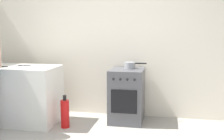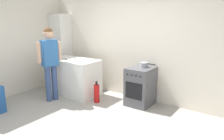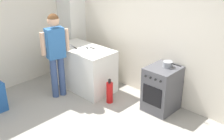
{
  "view_description": "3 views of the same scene",
  "coord_description": "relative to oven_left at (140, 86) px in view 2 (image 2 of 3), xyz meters",
  "views": [
    {
      "loc": [
        0.99,
        -2.76,
        1.48
      ],
      "look_at": [
        0.24,
        0.94,
        0.92
      ],
      "focal_mm": 45.0,
      "sensor_mm": 36.0,
      "label": 1
    },
    {
      "loc": [
        2.54,
        -2.54,
        1.93
      ],
      "look_at": [
        0.03,
        0.94,
        0.88
      ],
      "focal_mm": 35.0,
      "sensor_mm": 36.0,
      "label": 2
    },
    {
      "loc": [
        2.82,
        -2.36,
        2.82
      ],
      "look_at": [
        -0.1,
        0.73,
        0.94
      ],
      "focal_mm": 45.0,
      "sensor_mm": 36.0,
      "label": 3
    }
  ],
  "objects": [
    {
      "name": "knife_utility",
      "position": [
        -2.02,
        -0.53,
        0.48
      ],
      "size": [
        0.24,
        0.14,
        0.01
      ],
      "color": "silver",
      "rests_on": "counter_unit"
    },
    {
      "name": "ground_plane",
      "position": [
        -0.35,
        -1.58,
        -0.43
      ],
      "size": [
        8.0,
        8.0,
        0.0
      ],
      "primitive_type": "plane",
      "color": "gray"
    },
    {
      "name": "oven_left",
      "position": [
        0.0,
        0.0,
        0.0
      ],
      "size": [
        0.52,
        0.62,
        0.85
      ],
      "color": "#4C4C51",
      "rests_on": "ground"
    },
    {
      "name": "larder_cabinet",
      "position": [
        -2.65,
        0.1,
        0.57
      ],
      "size": [
        0.48,
        0.44,
        2.0
      ],
      "primitive_type": "cube",
      "color": "silver",
      "rests_on": "ground"
    },
    {
      "name": "knife_carving",
      "position": [
        -1.91,
        -0.47,
        0.48
      ],
      "size": [
        0.33,
        0.12,
        0.01
      ],
      "color": "silver",
      "rests_on": "counter_unit"
    },
    {
      "name": "knife_chef",
      "position": [
        -1.56,
        -0.37,
        0.48
      ],
      "size": [
        0.3,
        0.16,
        0.01
      ],
      "color": "silver",
      "rests_on": "counter_unit"
    },
    {
      "name": "person",
      "position": [
        -1.82,
        -0.99,
        0.6
      ],
      "size": [
        0.28,
        0.56,
        1.7
      ],
      "color": "#384C7A",
      "rests_on": "ground"
    },
    {
      "name": "counter_unit",
      "position": [
        -1.7,
        -0.38,
        0.02
      ],
      "size": [
        1.3,
        0.7,
        0.9
      ],
      "primitive_type": "cube",
      "color": "silver",
      "rests_on": "ground"
    },
    {
      "name": "fire_extinguisher",
      "position": [
        -0.87,
        -0.48,
        -0.21
      ],
      "size": [
        0.13,
        0.13,
        0.5
      ],
      "color": "red",
      "rests_on": "ground"
    },
    {
      "name": "back_wall",
      "position": [
        -0.35,
        0.37,
        0.87
      ],
      "size": [
        6.0,
        0.1,
        2.6
      ],
      "primitive_type": "cube",
      "color": "silver",
      "rests_on": "ground"
    },
    {
      "name": "side_wall_left",
      "position": [
        -2.95,
        -1.18,
        0.87
      ],
      "size": [
        0.1,
        3.1,
        2.6
      ],
      "primitive_type": "cube",
      "color": "silver",
      "rests_on": "ground"
    },
    {
      "name": "pot",
      "position": [
        0.04,
        0.07,
        0.48
      ],
      "size": [
        0.35,
        0.17,
        0.1
      ],
      "color": "gray",
      "rests_on": "oven_left"
    },
    {
      "name": "knife_bread",
      "position": [
        -1.67,
        -0.3,
        0.48
      ],
      "size": [
        0.34,
        0.14,
        0.01
      ],
      "color": "silver",
      "rests_on": "counter_unit"
    }
  ]
}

